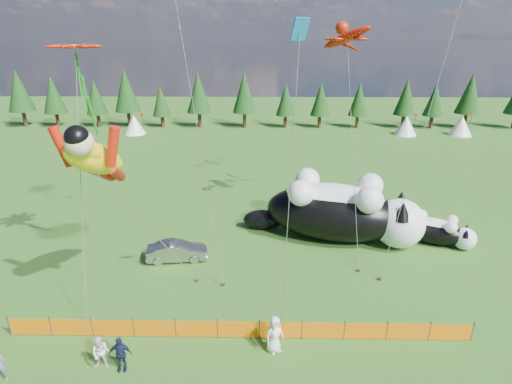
% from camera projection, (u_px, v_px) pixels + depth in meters
% --- Properties ---
extents(ground, '(160.00, 160.00, 0.00)m').
position_uv_depth(ground, '(242.00, 300.00, 21.90)').
color(ground, '#0F3B0A').
rests_on(ground, ground).
extents(safety_fence, '(22.06, 0.06, 1.10)m').
position_uv_depth(safety_fence, '(239.00, 329.00, 18.93)').
color(safety_fence, '#262626').
rests_on(safety_fence, ground).
extents(tree_line, '(90.00, 4.00, 8.00)m').
position_uv_depth(tree_line, '(256.00, 102.00, 62.40)').
color(tree_line, black).
rests_on(tree_line, ground).
extents(festival_tents, '(50.00, 3.20, 2.80)m').
position_uv_depth(festival_tents, '(331.00, 125.00, 58.48)').
color(festival_tents, white).
rests_on(festival_tents, ground).
extents(cat_large, '(12.54, 6.75, 4.60)m').
position_uv_depth(cat_large, '(341.00, 210.00, 27.81)').
color(cat_large, black).
rests_on(cat_large, ground).
extents(cat_small, '(5.33, 3.68, 2.06)m').
position_uv_depth(cat_small, '(437.00, 230.00, 27.58)').
color(cat_small, black).
rests_on(cat_small, ground).
extents(car, '(3.98, 1.85, 1.26)m').
position_uv_depth(car, '(177.00, 251.00, 25.60)').
color(car, '#A2A2A6').
rests_on(car, ground).
extents(spectator_a, '(0.60, 0.40, 1.62)m').
position_uv_depth(spectator_a, '(0.00, 365.00, 16.47)').
color(spectator_a, slate).
rests_on(spectator_a, ground).
extents(spectator_b, '(0.80, 0.51, 1.60)m').
position_uv_depth(spectator_b, '(101.00, 353.00, 17.12)').
color(spectator_b, white).
rests_on(spectator_b, ground).
extents(spectator_c, '(1.02, 0.57, 1.69)m').
position_uv_depth(spectator_c, '(120.00, 354.00, 17.00)').
color(spectator_c, '#151B3A').
rests_on(spectator_c, ground).
extents(spectator_e, '(1.08, 1.00, 1.85)m').
position_uv_depth(spectator_e, '(275.00, 334.00, 18.00)').
color(spectator_e, white).
rests_on(spectator_e, ground).
extents(superhero_kite, '(6.76, 5.61, 10.89)m').
position_uv_depth(superhero_kite, '(95.00, 158.00, 18.73)').
color(superhero_kite, yellow).
rests_on(superhero_kite, ground).
extents(gecko_kite, '(6.02, 12.00, 15.95)m').
position_uv_depth(gecko_kite, '(346.00, 38.00, 27.89)').
color(gecko_kite, '#B61909').
rests_on(gecko_kite, ground).
extents(flower_kite, '(3.66, 7.67, 14.14)m').
position_uv_depth(flower_kite, '(75.00, 50.00, 20.55)').
color(flower_kite, '#B61909').
rests_on(flower_kite, ground).
extents(diamond_kite_c, '(1.17, 0.73, 14.57)m').
position_uv_depth(diamond_kite_c, '(299.00, 42.00, 14.64)').
color(diamond_kite_c, '#0C6BBC').
rests_on(diamond_kite_c, ground).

